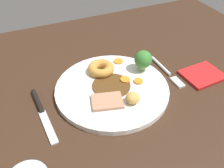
% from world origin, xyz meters
% --- Properties ---
extents(dining_table, '(1.20, 0.84, 0.04)m').
position_xyz_m(dining_table, '(0.00, 0.00, 0.02)').
color(dining_table, '#382316').
rests_on(dining_table, ground).
extents(dinner_plate, '(0.30, 0.30, 0.01)m').
position_xyz_m(dinner_plate, '(0.01, 0.03, 0.04)').
color(dinner_plate, white).
rests_on(dinner_plate, dining_table).
extents(gravy_pool, '(0.10, 0.10, 0.00)m').
position_xyz_m(gravy_pool, '(0.01, 0.02, 0.05)').
color(gravy_pool, '#563819').
rests_on(gravy_pool, dinner_plate).
extents(meat_slice_main, '(0.09, 0.07, 0.01)m').
position_xyz_m(meat_slice_main, '(0.04, 0.08, 0.05)').
color(meat_slice_main, tan).
rests_on(meat_slice_main, dinner_plate).
extents(yorkshire_pudding, '(0.07, 0.07, 0.02)m').
position_xyz_m(yorkshire_pudding, '(0.01, -0.04, 0.06)').
color(yorkshire_pudding, '#C68938').
rests_on(yorkshire_pudding, dinner_plate).
extents(roast_potato_left, '(0.04, 0.04, 0.03)m').
position_xyz_m(roast_potato_left, '(-0.01, 0.10, 0.06)').
color(roast_potato_left, tan).
rests_on(roast_potato_left, dinner_plate).
extents(carrot_coin_front, '(0.03, 0.03, 0.00)m').
position_xyz_m(carrot_coin_front, '(-0.05, -0.07, 0.05)').
color(carrot_coin_front, orange).
rests_on(carrot_coin_front, dinner_plate).
extents(carrot_coin_back, '(0.02, 0.02, 0.01)m').
position_xyz_m(carrot_coin_back, '(-0.06, 0.04, 0.05)').
color(carrot_coin_back, orange).
rests_on(carrot_coin_back, dinner_plate).
extents(carrot_coin_side, '(0.03, 0.03, 0.01)m').
position_xyz_m(carrot_coin_side, '(-0.03, 0.02, 0.05)').
color(carrot_coin_side, orange).
rests_on(carrot_coin_side, dinner_plate).
extents(broccoli_floret, '(0.05, 0.05, 0.06)m').
position_xyz_m(broccoli_floret, '(-0.10, -0.01, 0.08)').
color(broccoli_floret, '#8CB766').
rests_on(broccoli_floret, dinner_plate).
extents(fork, '(0.02, 0.15, 0.01)m').
position_xyz_m(fork, '(-0.17, 0.02, 0.04)').
color(fork, silver).
rests_on(fork, dining_table).
extents(knife, '(0.03, 0.19, 0.01)m').
position_xyz_m(knife, '(0.20, 0.03, 0.04)').
color(knife, black).
rests_on(knife, dining_table).
extents(folded_napkin, '(0.11, 0.10, 0.01)m').
position_xyz_m(folded_napkin, '(-0.25, 0.07, 0.04)').
color(folded_napkin, red).
rests_on(folded_napkin, dining_table).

